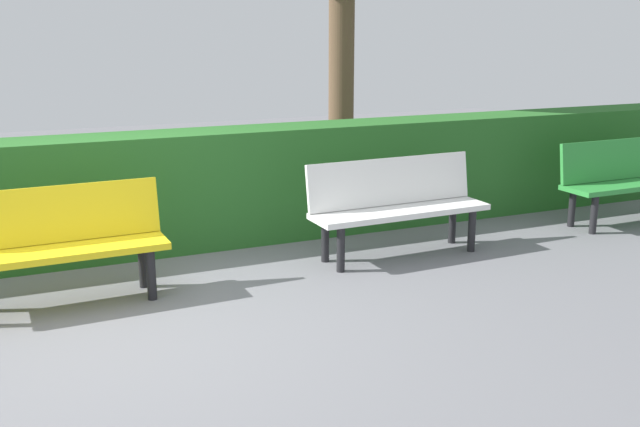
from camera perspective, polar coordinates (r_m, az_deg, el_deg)
name	(u,v)px	position (r m, az deg, el deg)	size (l,w,h in m)	color
ground_plane	(116,324)	(5.21, -15.90, -8.45)	(21.27, 21.27, 0.00)	slate
bench_green	(628,176)	(8.16, 23.26, 2.72)	(1.62, 0.47, 0.86)	#2D8C38
bench_white	(397,202)	(6.42, 6.10, 0.92)	(1.65, 0.50, 0.86)	white
bench_yellow	(60,240)	(5.58, -19.96, -2.00)	(1.52, 0.49, 0.86)	yellow
hedge_row	(223,187)	(6.81, -7.73, 2.10)	(17.27, 0.57, 1.07)	#266023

